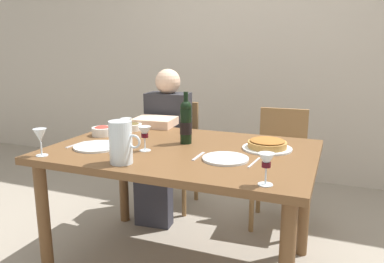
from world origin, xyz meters
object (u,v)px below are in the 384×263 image
(wine_glass_left_diner, at_px, (145,133))
(dinner_plate_left_setting, at_px, (226,159))
(water_pitcher, at_px, (121,145))
(salad_bowl, at_px, (103,130))
(wine_bottle, at_px, (186,122))
(wine_glass_centre, at_px, (126,124))
(dining_table, at_px, (182,163))
(chair_left, at_px, (174,147))
(baked_tart, at_px, (267,145))
(olive_bowl, at_px, (132,126))
(wine_glass_right_diner, at_px, (266,162))
(wine_glass_spare, at_px, (40,137))
(diner_left, at_px, (163,140))
(dinner_plate_right_setting, at_px, (97,146))
(chair_right, at_px, (281,159))

(wine_glass_left_diner, height_order, dinner_plate_left_setting, wine_glass_left_diner)
(water_pitcher, xyz_separation_m, salad_bowl, (-0.44, 0.47, -0.06))
(wine_bottle, height_order, wine_glass_centre, wine_bottle)
(dining_table, relative_size, chair_left, 1.72)
(salad_bowl, distance_m, dinner_plate_left_setting, 0.94)
(dining_table, bearing_deg, baked_tart, 18.69)
(dinner_plate_left_setting, bearing_deg, olive_bowl, 151.73)
(wine_glass_right_diner, distance_m, wine_glass_centre, 1.07)
(olive_bowl, bearing_deg, wine_glass_spare, -99.62)
(salad_bowl, xyz_separation_m, diner_left, (0.17, 0.56, -0.18))
(wine_glass_left_diner, distance_m, wine_glass_centre, 0.30)
(baked_tart, height_order, dinner_plate_right_setting, baked_tart)
(chair_left, bearing_deg, salad_bowl, 74.57)
(wine_glass_spare, bearing_deg, dinner_plate_right_setting, 55.22)
(baked_tart, relative_size, salad_bowl, 2.01)
(wine_glass_spare, bearing_deg, wine_glass_right_diner, 0.32)
(wine_glass_left_diner, height_order, chair_left, wine_glass_left_diner)
(water_pitcher, distance_m, salad_bowl, 0.65)
(baked_tart, relative_size, dinner_plate_right_setting, 1.06)
(wine_glass_spare, bearing_deg, diner_left, 79.62)
(baked_tart, bearing_deg, wine_glass_spare, -152.34)
(wine_glass_right_diner, distance_m, wine_glass_spare, 1.20)
(wine_glass_spare, bearing_deg, salad_bowl, 86.78)
(dinner_plate_left_setting, bearing_deg, wine_glass_left_diner, -179.86)
(baked_tart, height_order, olive_bowl, baked_tart)
(wine_glass_spare, distance_m, dinner_plate_right_setting, 0.32)
(water_pitcher, distance_m, wine_glass_centre, 0.49)
(chair_left, xyz_separation_m, diner_left, (0.02, -0.24, 0.12))
(baked_tart, height_order, wine_glass_right_diner, wine_glass_right_diner)
(wine_bottle, height_order, diner_left, diner_left)
(dining_table, distance_m, dinner_plate_left_setting, 0.34)
(wine_glass_right_diner, distance_m, chair_left, 1.70)
(wine_glass_spare, bearing_deg, dinner_plate_left_setting, 17.39)
(salad_bowl, bearing_deg, wine_glass_left_diner, -27.39)
(wine_glass_left_diner, bearing_deg, baked_tart, 24.16)
(wine_glass_right_diner, relative_size, diner_left, 0.12)
(wine_bottle, bearing_deg, dinner_plate_right_setting, -147.59)
(water_pitcher, distance_m, olive_bowl, 0.77)
(water_pitcher, bearing_deg, wine_bottle, 72.94)
(diner_left, bearing_deg, baked_tart, 146.25)
(wine_glass_left_diner, height_order, dinner_plate_right_setting, wine_glass_left_diner)
(salad_bowl, distance_m, chair_left, 0.86)
(water_pitcher, xyz_separation_m, chair_right, (0.62, 1.24, -0.36))
(baked_tart, bearing_deg, diner_left, 150.79)
(salad_bowl, xyz_separation_m, wine_glass_centre, (0.21, -0.04, 0.06))
(wine_glass_centre, bearing_deg, wine_glass_left_diner, -39.05)
(olive_bowl, height_order, chair_right, chair_right)
(dinner_plate_right_setting, bearing_deg, dining_table, 20.03)
(wine_glass_right_diner, bearing_deg, salad_bowl, 156.33)
(wine_glass_left_diner, bearing_deg, chair_right, 58.16)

